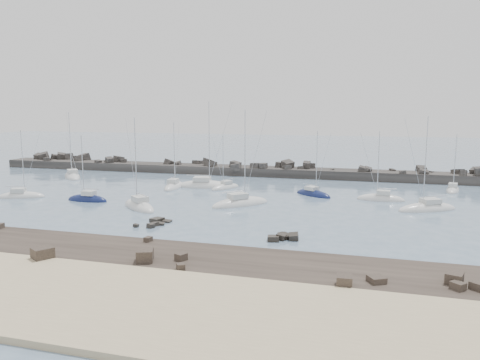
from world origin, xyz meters
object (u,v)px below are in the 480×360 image
sailboat_8 (313,195)px  sailboat_11 (453,190)px  sailboat_0 (21,197)px  sailboat_2 (87,200)px  sailboat_1 (73,177)px  sailboat_6 (225,188)px  sailboat_4 (205,186)px  sailboat_5 (139,207)px  sailboat_9 (381,199)px  sailboat_7 (240,204)px  sailboat_10 (427,209)px  sailboat_3 (174,187)px

sailboat_8 → sailboat_11: 25.59m
sailboat_0 → sailboat_2: 12.06m
sailboat_1 → sailboat_6: size_ratio=1.40×
sailboat_4 → sailboat_5: size_ratio=1.19×
sailboat_9 → sailboat_0: bearing=-166.2°
sailboat_5 → sailboat_11: size_ratio=1.31×
sailboat_0 → sailboat_7: bearing=6.5°
sailboat_1 → sailboat_10: size_ratio=1.03×
sailboat_5 → sailboat_8: sailboat_5 is taller
sailboat_6 → sailboat_10: sailboat_10 is taller
sailboat_4 → sailboat_8: 20.57m
sailboat_7 → sailboat_1: bearing=157.2°
sailboat_6 → sailboat_7: (6.73, -13.55, 0.02)m
sailboat_0 → sailboat_3: (20.03, 15.91, 0.01)m
sailboat_1 → sailboat_9: (62.47, -7.94, -0.00)m
sailboat_0 → sailboat_8: size_ratio=1.02×
sailboat_0 → sailboat_3: size_ratio=0.92×
sailboat_1 → sailboat_11: sailboat_1 is taller
sailboat_3 → sailboat_5: 18.09m
sailboat_0 → sailboat_5: (22.51, -2.01, 0.02)m
sailboat_6 → sailboat_8: sailboat_8 is taller
sailboat_6 → sailboat_7: size_ratio=0.69×
sailboat_8 → sailboat_11: bearing=25.1°
sailboat_4 → sailboat_11: bearing=10.5°
sailboat_7 → sailboat_11: (32.72, 21.97, -0.01)m
sailboat_9 → sailboat_11: sailboat_9 is taller
sailboat_4 → sailboat_11: 44.30m
sailboat_1 → sailboat_11: (74.77, 4.25, -0.01)m
sailboat_4 → sailboat_6: bearing=-5.0°
sailboat_0 → sailboat_4: 31.11m
sailboat_2 → sailboat_7: bearing=8.3°
sailboat_6 → sailboat_9: size_ratio=0.89×
sailboat_2 → sailboat_3: size_ratio=0.87×
sailboat_5 → sailboat_4: bearing=82.0°
sailboat_1 → sailboat_5: 37.07m
sailboat_0 → sailboat_10: bearing=7.3°
sailboat_9 → sailboat_11: (12.30, 12.19, -0.01)m
sailboat_1 → sailboat_7: (42.05, -17.72, 0.00)m
sailboat_4 → sailboat_9: 31.53m
sailboat_3 → sailboat_8: sailboat_3 is taller
sailboat_6 → sailboat_9: bearing=-7.9°
sailboat_4 → sailboat_8: sailboat_4 is taller
sailboat_5 → sailboat_10: sailboat_10 is taller
sailboat_1 → sailboat_3: (25.90, -5.94, -0.00)m
sailboat_7 → sailboat_2: bearing=-171.7°
sailboat_7 → sailboat_5: bearing=-155.8°
sailboat_5 → sailboat_7: size_ratio=0.93×
sailboat_3 → sailboat_10: sailboat_10 is taller
sailboat_8 → sailboat_9: 10.95m
sailboat_7 → sailboat_9: 22.64m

